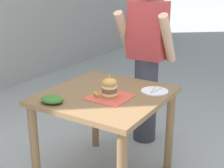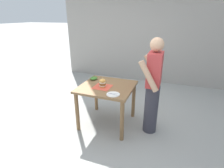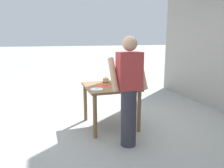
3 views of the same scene
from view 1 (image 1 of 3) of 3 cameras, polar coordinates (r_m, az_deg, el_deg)
The scene contains 7 objects.
patio_table at distance 2.54m, azimuth -1.19°, elevation -4.59°, with size 0.92×0.96×0.79m.
serving_paper at distance 2.40m, azimuth -0.42°, elevation -2.39°, with size 0.31×0.31×0.00m, color #D64C38.
sandwich at distance 2.38m, azimuth -0.46°, elevation -0.67°, with size 0.12×0.12×0.18m.
pickle_spear at distance 2.42m, azimuth -2.88°, elevation -1.94°, with size 0.02×0.02×0.08m, color #8EA83D.
side_plate_with_forks at distance 2.54m, azimuth 7.80°, elevation -1.30°, with size 0.22×0.22×0.02m.
side_salad at distance 2.33m, azimuth -10.89°, elevation -2.76°, with size 0.18×0.14×0.05m, color #386B28.
diner_across_table at distance 3.16m, azimuth 6.35°, elevation 4.40°, with size 0.55×0.35×1.69m.
Camera 1 is at (1.27, -1.96, 1.65)m, focal length 50.00 mm.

